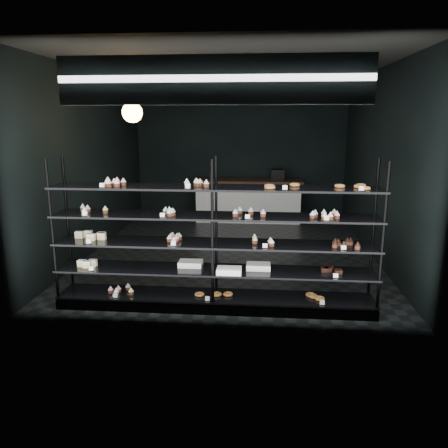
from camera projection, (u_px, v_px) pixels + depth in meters
The scene contains 5 objects.
room at pixel (232, 164), 7.61m from camera, with size 5.01×6.01×3.20m.
display_shelf at pixel (212, 260), 5.47m from camera, with size 4.00×0.50×1.91m.
signage at pixel (213, 80), 4.51m from camera, with size 3.30×0.05×0.50m.
pendant_lamp at pixel (132, 112), 6.38m from camera, with size 0.29×0.29×0.88m.
service_counter at pixel (249, 200), 10.27m from camera, with size 2.50×0.65×1.23m.
Camera 1 is at (0.52, -7.63, 2.35)m, focal length 35.00 mm.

